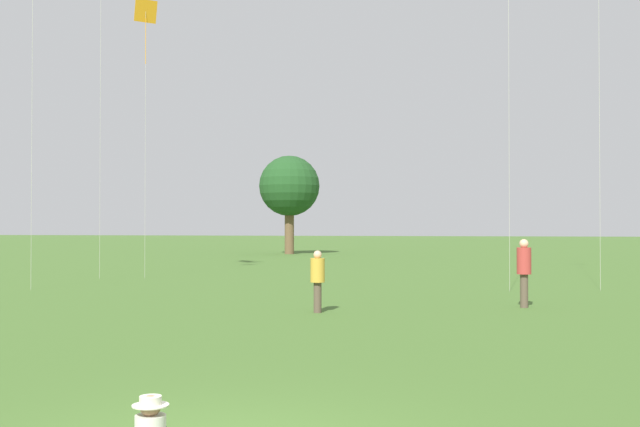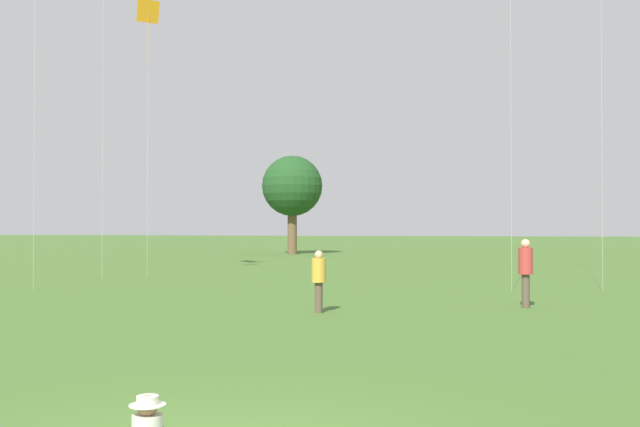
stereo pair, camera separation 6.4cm
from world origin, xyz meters
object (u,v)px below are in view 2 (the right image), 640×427
(kite_3, at_px, (148,22))
(distant_tree_1, at_px, (292,187))
(person_standing_2, at_px, (319,276))
(person_standing_0, at_px, (526,267))

(kite_3, height_order, distant_tree_1, kite_3)
(person_standing_2, xyz_separation_m, distant_tree_1, (-9.73, 37.65, 4.28))
(person_standing_0, relative_size, kite_3, 0.16)
(distant_tree_1, bearing_deg, kite_3, -89.60)
(person_standing_2, height_order, kite_3, kite_3)
(person_standing_2, distance_m, distant_tree_1, 39.12)
(person_standing_0, bearing_deg, distant_tree_1, 76.65)
(person_standing_0, height_order, person_standing_2, person_standing_0)
(person_standing_2, distance_m, kite_3, 17.48)
(person_standing_0, bearing_deg, kite_3, 113.49)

